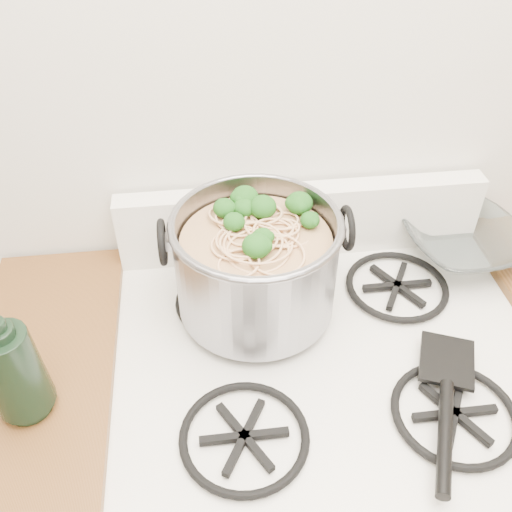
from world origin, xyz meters
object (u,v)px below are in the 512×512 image
object	(u,v)px
gas_range	(313,487)
stock_pot	(256,265)
glass_bowl	(462,248)
bottle	(10,360)
spatula	(448,358)

from	to	relation	value
gas_range	stock_pot	bearing A→B (deg)	132.06
stock_pot	glass_bowl	distance (m)	0.46
stock_pot	bottle	xyz separation A→B (m)	(-0.39, -0.19, 0.02)
gas_range	glass_bowl	world-z (taller)	glass_bowl
stock_pot	bottle	size ratio (longest dim) A/B	1.41
spatula	glass_bowl	xyz separation A→B (m)	(0.14, 0.28, 0.00)
gas_range	bottle	world-z (taller)	bottle
spatula	glass_bowl	world-z (taller)	glass_bowl
spatula	bottle	size ratio (longest dim) A/B	1.31
glass_bowl	bottle	world-z (taller)	bottle
bottle	stock_pot	bearing A→B (deg)	44.11
stock_pot	bottle	bearing A→B (deg)	-154.27
gas_range	stock_pot	xyz separation A→B (m)	(-0.12, 0.13, 0.58)
stock_pot	glass_bowl	world-z (taller)	stock_pot
stock_pot	spatula	xyz separation A→B (m)	(0.31, -0.18, -0.08)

